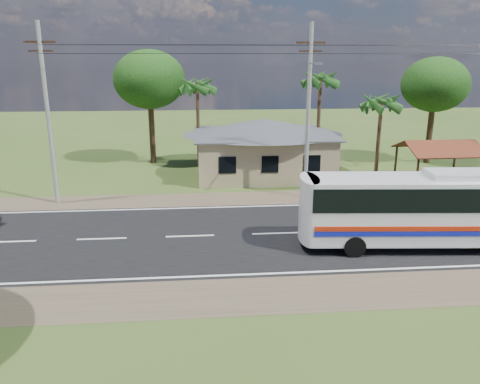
# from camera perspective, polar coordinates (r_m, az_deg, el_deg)

# --- Properties ---
(ground) EXTENTS (120.00, 120.00, 0.00)m
(ground) POSITION_cam_1_polar(r_m,az_deg,el_deg) (24.80, 4.38, -5.09)
(ground) COLOR #334B1A
(ground) RESTS_ON ground
(road) EXTENTS (120.00, 16.00, 0.03)m
(road) POSITION_cam_1_polar(r_m,az_deg,el_deg) (24.80, 4.38, -5.07)
(road) COLOR black
(road) RESTS_ON ground
(house) EXTENTS (12.40, 10.00, 5.00)m
(house) POSITION_cam_1_polar(r_m,az_deg,el_deg) (36.67, 2.79, 6.21)
(house) COLOR tan
(house) RESTS_ON ground
(waiting_shed) EXTENTS (5.20, 4.48, 3.35)m
(waiting_shed) POSITION_cam_1_polar(r_m,az_deg,el_deg) (36.09, 23.11, 4.91)
(waiting_shed) COLOR #3D2516
(waiting_shed) RESTS_ON ground
(concrete_barrier) EXTENTS (7.00, 0.30, 0.90)m
(concrete_barrier) POSITION_cam_1_polar(r_m,az_deg,el_deg) (33.62, 23.42, 0.12)
(concrete_barrier) COLOR #9E9E99
(concrete_barrier) RESTS_ON ground
(utility_poles) EXTENTS (32.80, 2.22, 11.00)m
(utility_poles) POSITION_cam_1_polar(r_m,az_deg,el_deg) (30.17, 7.72, 9.93)
(utility_poles) COLOR #9E9E99
(utility_poles) RESTS_ON ground
(palm_near) EXTENTS (2.80, 2.80, 6.70)m
(palm_near) POSITION_cam_1_polar(r_m,az_deg,el_deg) (36.49, 16.86, 10.36)
(palm_near) COLOR #47301E
(palm_near) RESTS_ON ground
(palm_mid) EXTENTS (2.80, 2.80, 8.20)m
(palm_mid) POSITION_cam_1_polar(r_m,az_deg,el_deg) (39.59, 9.78, 13.31)
(palm_mid) COLOR #47301E
(palm_mid) RESTS_ON ground
(palm_far) EXTENTS (2.80, 2.80, 7.70)m
(palm_far) POSITION_cam_1_polar(r_m,az_deg,el_deg) (38.87, -5.24, 12.71)
(palm_far) COLOR #47301E
(palm_far) RESTS_ON ground
(tree_behind_house) EXTENTS (6.00, 6.00, 9.61)m
(tree_behind_house) POSITION_cam_1_polar(r_m,az_deg,el_deg) (41.05, -11.00, 13.29)
(tree_behind_house) COLOR #47301E
(tree_behind_house) RESTS_ON ground
(tree_behind_shed) EXTENTS (5.60, 5.60, 9.02)m
(tree_behind_shed) POSITION_cam_1_polar(r_m,az_deg,el_deg) (43.64, 22.68, 11.95)
(tree_behind_shed) COLOR #47301E
(tree_behind_shed) RESTS_ON ground
(coach_bus) EXTENTS (12.41, 3.55, 3.80)m
(coach_bus) POSITION_cam_1_polar(r_m,az_deg,el_deg) (24.24, 22.76, -1.41)
(coach_bus) COLOR silver
(coach_bus) RESTS_ON ground
(motorcycle) EXTENTS (1.69, 1.06, 0.84)m
(motorcycle) POSITION_cam_1_polar(r_m,az_deg,el_deg) (30.80, 12.22, -0.33)
(motorcycle) COLOR black
(motorcycle) RESTS_ON ground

